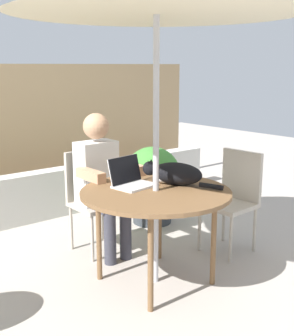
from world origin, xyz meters
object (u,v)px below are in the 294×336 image
at_px(person_seated, 101,177).
at_px(patio_table, 156,197).
at_px(cat, 174,174).
at_px(chair_occupied, 92,192).
at_px(laptop, 130,178).
at_px(chair_empty, 234,193).
at_px(potted_plant_near_fence, 152,182).

bearing_deg(person_seated, patio_table, -90.00).
bearing_deg(cat, person_seated, 108.66).
height_order(person_seated, cat, person_seated).
bearing_deg(cat, chair_occupied, 105.26).
height_order(person_seated, laptop, person_seated).
height_order(patio_table, chair_empty, chair_empty).
bearing_deg(cat, chair_empty, -0.11).
height_order(patio_table, cat, cat).
relative_size(patio_table, cat, 1.80).
relative_size(patio_table, chair_empty, 1.26).
height_order(chair_occupied, laptop, laptop).
relative_size(laptop, potted_plant_near_fence, 0.41).
xyz_separation_m(chair_occupied, laptop, (-0.06, -0.64, 0.27)).
bearing_deg(chair_empty, potted_plant_near_fence, 95.79).
bearing_deg(person_seated, cat, -71.34).
distance_m(patio_table, chair_empty, 0.97).
distance_m(person_seated, laptop, 0.49).
relative_size(patio_table, laptop, 3.33).
height_order(chair_occupied, potted_plant_near_fence, chair_occupied).
height_order(cat, potted_plant_near_fence, cat).
bearing_deg(chair_occupied, laptop, -95.62).
xyz_separation_m(patio_table, chair_occupied, (0.00, 0.86, -0.15)).
height_order(patio_table, person_seated, person_seated).
bearing_deg(person_seated, potted_plant_near_fence, 21.57).
xyz_separation_m(patio_table, laptop, (-0.06, 0.23, 0.12)).
bearing_deg(potted_plant_near_fence, chair_empty, -84.21).
xyz_separation_m(laptop, cat, (0.28, -0.18, 0.02)).
relative_size(chair_empty, person_seated, 0.72).
bearing_deg(chair_empty, patio_table, -177.16).
relative_size(person_seated, cat, 1.99).
relative_size(laptop, cat, 0.54).
relative_size(person_seated, laptop, 3.68).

